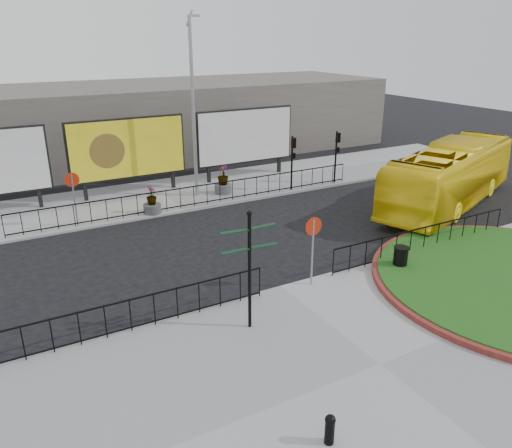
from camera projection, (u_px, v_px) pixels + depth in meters
ground at (280, 289)px, 17.27m from camera, size 90.00×90.00×0.00m
pavement_near at (380, 366)px, 13.16m from camera, size 30.00×10.00×0.12m
pavement_far at (164, 195)px, 27.04m from camera, size 44.00×6.00×0.12m
railing_near_left at (105, 322)px, 14.06m from camera, size 10.00×0.10×1.10m
railing_near_right at (424, 239)px, 19.73m from camera, size 9.00×0.10×1.10m
railing_far at (201, 195)px, 25.07m from camera, size 18.00×0.10×1.10m
speed_sign_far at (73, 188)px, 21.99m from camera, size 0.64×0.07×2.47m
speed_sign_near at (313, 236)px, 16.71m from camera, size 0.64×0.07×2.47m
billboard_mid at (128, 149)px, 26.25m from camera, size 6.20×0.31×4.10m
billboard_right at (245, 136)px, 29.42m from camera, size 6.20×0.31×4.10m
lamp_post at (193, 106)px, 25.20m from camera, size 0.74×0.18×9.23m
signal_pole_a at (293, 155)px, 27.09m from camera, size 0.22×0.26×3.00m
signal_pole_b at (337, 149)px, 28.45m from camera, size 0.22×0.26×3.00m
building_backdrop at (113, 123)px, 34.33m from camera, size 40.00×10.00×5.00m
fingerpost_sign at (249, 259)px, 14.06m from camera, size 1.71×0.33×3.66m
bollard at (330, 428)px, 10.49m from camera, size 0.23×0.23×0.72m
litter_bin at (400, 258)px, 18.24m from camera, size 0.55×0.55×0.91m
bus at (450, 175)px, 25.11m from camera, size 11.59×6.58×3.17m
planter_a at (152, 203)px, 24.04m from camera, size 0.85×0.85×1.34m
planter_c at (223, 182)px, 27.02m from camera, size 0.92×0.92×1.56m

